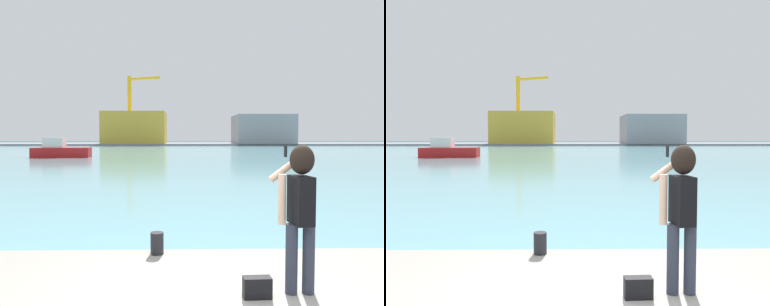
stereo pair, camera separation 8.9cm
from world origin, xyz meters
The scene contains 10 objects.
ground_plane centered at (0.00, 50.00, 0.00)m, with size 220.00×220.00×0.00m, color #334751.
harbor_water centered at (0.00, 52.00, 0.01)m, with size 140.00×100.00×0.02m, color #6BA8B2.
far_shore_dock centered at (0.00, 92.00, 0.21)m, with size 140.00×20.00×0.43m, color gray.
person_photographer centered at (0.81, 0.34, 1.58)m, with size 0.53×0.55×1.74m.
handbag centered at (0.30, 0.23, 0.64)m, with size 0.32×0.14×0.24m, color black.
harbor_bollard centered at (-0.95, 1.79, 0.69)m, with size 0.20×0.20×0.34m, color black.
boat_moored centered at (-14.03, 35.73, 0.78)m, with size 6.17×2.57×2.15m.
warehouse_left centered at (-12.90, 88.06, 4.35)m, with size 15.37×12.01×7.85m, color gold.
warehouse_right centered at (19.45, 88.50, 4.00)m, with size 14.29×13.64×7.15m, color gray.
port_crane centered at (-13.48, 87.07, 10.31)m, with size 8.30×3.87×16.81m.
Camera 1 is at (-0.53, -3.79, 2.36)m, focal length 33.83 mm.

